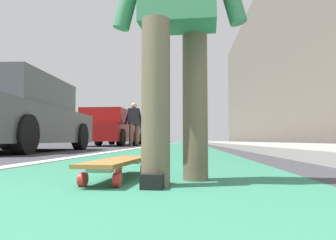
{
  "coord_description": "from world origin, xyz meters",
  "views": [
    {
      "loc": [
        -0.47,
        -0.35,
        0.22
      ],
      "look_at": [
        13.79,
        0.59,
        1.15
      ],
      "focal_mm": 33.89,
      "sensor_mm": 36.0,
      "label": 1
    }
  ],
  "objects_px": {
    "parked_car_mid": "(109,129)",
    "pedestrian_distant": "(134,121)",
    "parked_car_far": "(131,132)",
    "traffic_light": "(164,102)",
    "skateboard": "(118,163)",
    "parked_car_end": "(147,134)",
    "skater_person": "(177,6)",
    "parked_car_near": "(14,116)"
  },
  "relations": [
    {
      "from": "parked_car_mid",
      "to": "pedestrian_distant",
      "type": "distance_m",
      "value": 1.47
    },
    {
      "from": "parked_car_far",
      "to": "pedestrian_distant",
      "type": "height_order",
      "value": "pedestrian_distant"
    },
    {
      "from": "parked_car_far",
      "to": "traffic_light",
      "type": "height_order",
      "value": "traffic_light"
    },
    {
      "from": "parked_car_mid",
      "to": "parked_car_far",
      "type": "distance_m",
      "value": 5.68
    },
    {
      "from": "skateboard",
      "to": "pedestrian_distant",
      "type": "height_order",
      "value": "pedestrian_distant"
    },
    {
      "from": "parked_car_end",
      "to": "skater_person",
      "type": "bearing_deg",
      "value": -172.01
    },
    {
      "from": "parked_car_near",
      "to": "pedestrian_distant",
      "type": "xyz_separation_m",
      "value": [
        6.07,
        -1.37,
        0.27
      ]
    },
    {
      "from": "skateboard",
      "to": "parked_car_far",
      "type": "bearing_deg",
      "value": 10.16
    },
    {
      "from": "parked_car_mid",
      "to": "skater_person",
      "type": "bearing_deg",
      "value": -163.85
    },
    {
      "from": "traffic_light",
      "to": "parked_car_far",
      "type": "bearing_deg",
      "value": 166.9
    },
    {
      "from": "skater_person",
      "to": "parked_car_mid",
      "type": "relative_size",
      "value": 0.39
    },
    {
      "from": "parked_car_mid",
      "to": "skateboard",
      "type": "bearing_deg",
      "value": -165.29
    },
    {
      "from": "skater_person",
      "to": "traffic_light",
      "type": "distance_m",
      "value": 23.58
    },
    {
      "from": "parked_car_mid",
      "to": "parked_car_end",
      "type": "relative_size",
      "value": 1.05
    },
    {
      "from": "traffic_light",
      "to": "parked_car_mid",
      "type": "bearing_deg",
      "value": 173.38
    },
    {
      "from": "skater_person",
      "to": "parked_car_near",
      "type": "xyz_separation_m",
      "value": [
        4.46,
        3.45,
        -0.23
      ]
    },
    {
      "from": "parked_car_near",
      "to": "skateboard",
      "type": "bearing_deg",
      "value": -144.29
    },
    {
      "from": "skater_person",
      "to": "parked_car_far",
      "type": "xyz_separation_m",
      "value": [
        17.0,
        3.37,
        -0.23
      ]
    },
    {
      "from": "skater_person",
      "to": "skateboard",
      "type": "bearing_deg",
      "value": 66.71
    },
    {
      "from": "parked_car_near",
      "to": "traffic_light",
      "type": "xyz_separation_m",
      "value": [
        18.92,
        -1.57,
        2.55
      ]
    },
    {
      "from": "parked_car_near",
      "to": "parked_car_mid",
      "type": "xyz_separation_m",
      "value": [
        6.86,
        -0.17,
        0.01
      ]
    },
    {
      "from": "skateboard",
      "to": "parked_car_end",
      "type": "height_order",
      "value": "parked_car_end"
    },
    {
      "from": "skateboard",
      "to": "parked_car_far",
      "type": "distance_m",
      "value": 17.13
    },
    {
      "from": "skateboard",
      "to": "skater_person",
      "type": "bearing_deg",
      "value": -113.29
    },
    {
      "from": "skateboard",
      "to": "pedestrian_distant",
      "type": "xyz_separation_m",
      "value": [
        10.38,
        1.73,
        0.88
      ]
    },
    {
      "from": "parked_car_near",
      "to": "parked_car_mid",
      "type": "distance_m",
      "value": 6.87
    },
    {
      "from": "skater_person",
      "to": "parked_car_far",
      "type": "height_order",
      "value": "skater_person"
    },
    {
      "from": "skater_person",
      "to": "parked_car_mid",
      "type": "bearing_deg",
      "value": 16.15
    },
    {
      "from": "parked_car_near",
      "to": "pedestrian_distant",
      "type": "bearing_deg",
      "value": -12.73
    },
    {
      "from": "parked_car_near",
      "to": "parked_car_end",
      "type": "bearing_deg",
      "value": -0.79
    },
    {
      "from": "parked_car_far",
      "to": "pedestrian_distant",
      "type": "relative_size",
      "value": 2.57
    },
    {
      "from": "skateboard",
      "to": "parked_car_mid",
      "type": "height_order",
      "value": "parked_car_mid"
    },
    {
      "from": "parked_car_near",
      "to": "parked_car_mid",
      "type": "bearing_deg",
      "value": -1.39
    },
    {
      "from": "parked_car_near",
      "to": "traffic_light",
      "type": "bearing_deg",
      "value": -4.73
    },
    {
      "from": "parked_car_mid",
      "to": "parked_car_near",
      "type": "bearing_deg",
      "value": 178.61
    },
    {
      "from": "parked_car_near",
      "to": "parked_car_end",
      "type": "distance_m",
      "value": 18.27
    },
    {
      "from": "parked_car_near",
      "to": "pedestrian_distant",
      "type": "distance_m",
      "value": 6.23
    },
    {
      "from": "skateboard",
      "to": "parked_car_far",
      "type": "height_order",
      "value": "parked_car_far"
    },
    {
      "from": "skateboard",
      "to": "parked_car_end",
      "type": "xyz_separation_m",
      "value": [
        22.58,
        2.85,
        0.61
      ]
    },
    {
      "from": "skater_person",
      "to": "traffic_light",
      "type": "bearing_deg",
      "value": 4.6
    },
    {
      "from": "skateboard",
      "to": "parked_car_mid",
      "type": "xyz_separation_m",
      "value": [
        11.18,
        2.93,
        0.63
      ]
    },
    {
      "from": "skateboard",
      "to": "parked_car_far",
      "type": "xyz_separation_m",
      "value": [
        16.85,
        3.02,
        0.61
      ]
    }
  ]
}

